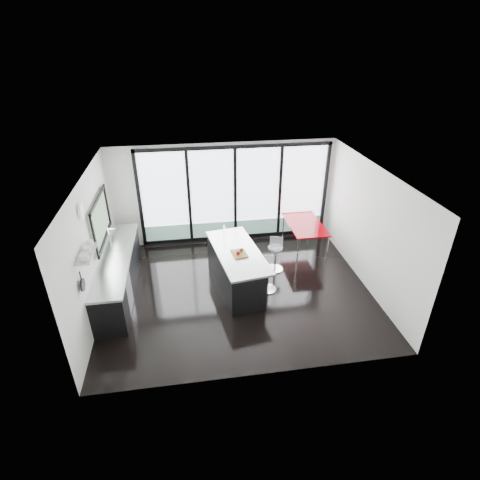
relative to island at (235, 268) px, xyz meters
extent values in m
cube|color=black|center=(0.04, -0.20, -0.47)|extent=(6.00, 5.00, 0.00)
cube|color=white|center=(0.04, -0.20, 2.33)|extent=(6.00, 5.00, 0.00)
cube|color=silver|center=(0.04, 2.30, 0.93)|extent=(6.00, 0.00, 2.80)
cube|color=white|center=(0.34, 2.27, 0.93)|extent=(5.00, 0.02, 2.50)
cube|color=slate|center=(0.34, 2.23, -0.10)|extent=(5.00, 0.02, 0.44)
cube|color=black|center=(-0.91, 2.23, 0.93)|extent=(0.08, 0.04, 2.50)
cube|color=black|center=(0.34, 2.23, 0.93)|extent=(0.08, 0.04, 2.50)
cube|color=black|center=(1.59, 2.23, 0.93)|extent=(0.08, 0.04, 2.50)
cube|color=silver|center=(0.04, -2.70, 0.93)|extent=(6.00, 0.00, 2.80)
cube|color=silver|center=(-2.96, -0.20, 0.93)|extent=(0.00, 5.00, 2.80)
cube|color=#537050|center=(-2.93, 0.70, 1.13)|extent=(0.02, 1.60, 0.90)
cube|color=#AAADAF|center=(-2.83, -1.05, 1.28)|extent=(0.25, 0.80, 0.03)
cylinder|color=white|center=(-2.93, -0.50, 1.88)|extent=(0.04, 0.30, 0.30)
cylinder|color=black|center=(-2.90, -1.45, 0.88)|extent=(0.03, 0.24, 0.24)
cube|color=silver|center=(3.04, -0.20, 0.93)|extent=(0.00, 5.00, 2.80)
cube|color=black|center=(-2.63, 0.20, -0.04)|extent=(0.65, 3.20, 0.87)
cube|color=#AAADAF|center=(-2.63, 0.20, 0.42)|extent=(0.69, 3.24, 0.05)
cube|color=#AAADAF|center=(-2.63, 0.70, 0.42)|extent=(0.45, 0.48, 0.06)
cylinder|color=silver|center=(-2.78, 0.70, 0.67)|extent=(0.02, 0.02, 0.44)
cube|color=#AAADAF|center=(-2.32, -0.55, -0.05)|extent=(0.03, 0.60, 0.80)
cube|color=black|center=(-0.01, 0.00, -0.03)|extent=(1.07, 2.29, 0.87)
cube|color=#AAADAF|center=(0.07, 0.01, 0.43)|extent=(1.28, 2.38, 0.05)
cube|color=#A6743F|center=(0.10, -0.14, 0.47)|extent=(0.36, 0.44, 0.03)
sphere|color=maroon|center=(0.05, -0.19, 0.53)|extent=(0.10, 0.10, 0.09)
sphere|color=#542D16|center=(0.15, -0.08, 0.52)|extent=(0.10, 0.10, 0.08)
cylinder|color=silver|center=(-0.14, 0.74, 0.59)|extent=(0.08, 0.08, 0.28)
cylinder|color=silver|center=(0.73, -0.29, -0.15)|extent=(0.45, 0.45, 0.65)
cylinder|color=silver|center=(1.09, 0.51, -0.14)|extent=(0.54, 0.54, 0.66)
cube|color=#840008|center=(2.08, 1.31, -0.06)|extent=(0.88, 1.54, 0.82)
camera|label=1|loc=(-0.99, -7.18, 4.73)|focal=28.00mm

